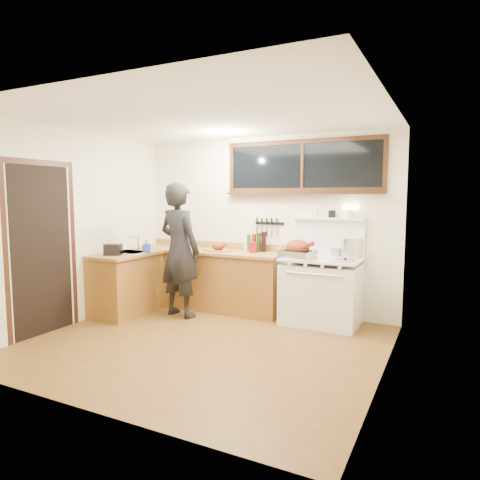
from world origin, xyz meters
The scene contains 20 objects.
ground_plane centered at (0.00, 0.00, -0.01)m, with size 4.00×3.50×0.02m, color brown.
room_shell centered at (0.00, 0.00, 1.65)m, with size 4.10×3.60×2.65m.
counter_back centered at (-0.80, 1.45, 0.45)m, with size 2.44×0.64×1.00m.
counter_left centered at (-1.70, 0.62, 0.45)m, with size 0.64×1.09×0.90m.
sink_unit centered at (-1.68, 0.70, 0.85)m, with size 0.50×0.45×0.37m.
vintage_stove centered at (1.00, 1.41, 0.47)m, with size 1.02×0.74×1.61m.
back_window centered at (0.60, 1.72, 2.06)m, with size 2.32×0.13×0.77m.
left_doorway centered at (-1.99, -0.55, 1.09)m, with size 0.02×1.04×2.17m.
knife_strip centered at (0.08, 1.73, 1.31)m, with size 0.46×0.03×0.28m.
man centered at (-0.93, 0.87, 0.96)m, with size 0.77×0.58×1.92m.
soap_bottle centered at (-1.43, 0.76, 0.99)m, with size 0.10×0.10×0.19m.
toaster centered at (-1.70, 0.37, 0.98)m, with size 0.27×0.24×0.16m.
cutting_board centered at (-0.57, 1.38, 0.95)m, with size 0.42×0.35×0.13m.
roast_turkey centered at (0.71, 1.27, 1.00)m, with size 0.49×0.41×0.25m.
stockpot centered at (1.33, 1.69, 1.03)m, with size 0.37×0.37×0.26m.
saucepan centered at (1.11, 1.70, 0.96)m, with size 0.19×0.28×0.11m.
pot_lid centered at (1.34, 1.27, 0.91)m, with size 0.34×0.34×0.04m.
coffee_tin centered at (-0.04, 1.47, 0.98)m, with size 0.12×0.11×0.16m.
pitcher centered at (-0.24, 1.68, 0.98)m, with size 0.11×0.11×0.17m.
bottle_cluster centered at (-0.05, 1.63, 1.04)m, with size 0.31×0.07×0.30m.
Camera 1 is at (2.54, -4.15, 1.74)m, focal length 32.00 mm.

